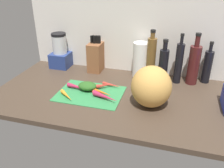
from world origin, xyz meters
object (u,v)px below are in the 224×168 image
(carrot_5, at_px, (102,92))
(paper_towel_roll, at_px, (141,60))
(carrot_0, at_px, (79,87))
(bottle_2, at_px, (179,63))
(carrot_4, at_px, (102,95))
(winter_squash, at_px, (151,87))
(bottle_0, at_px, (151,58))
(bottle_3, at_px, (194,64))
(knife_block, at_px, (96,56))
(bottle_1, at_px, (163,64))
(carrot_6, at_px, (67,95))
(carrot_2, at_px, (105,97))
(carrot_1, at_px, (112,85))
(carrot_3, at_px, (101,86))
(cutting_board, at_px, (90,93))
(blender_appliance, at_px, (60,53))
(bottle_4, at_px, (207,66))

(carrot_5, relative_size, paper_towel_roll, 0.55)
(carrot_0, distance_m, bottle_2, 0.67)
(carrot_4, xyz_separation_m, winter_squash, (0.29, 0.00, 0.10))
(carrot_0, bearing_deg, carrot_4, -16.61)
(winter_squash, xyz_separation_m, paper_towel_roll, (-0.12, 0.37, 0.01))
(bottle_0, xyz_separation_m, bottle_3, (0.28, -0.01, -0.01))
(knife_block, bearing_deg, bottle_3, -2.33)
(carrot_5, relative_size, bottle_1, 0.47)
(carrot_0, xyz_separation_m, carrot_4, (0.17, -0.05, -0.00))
(bottle_3, bearing_deg, paper_towel_roll, 177.28)
(carrot_0, bearing_deg, carrot_6, -105.02)
(carrot_4, height_order, bottle_1, bottle_1)
(carrot_5, height_order, winter_squash, winter_squash)
(carrot_5, height_order, knife_block, knife_block)
(bottle_2, bearing_deg, carrot_4, -140.64)
(winter_squash, relative_size, bottle_1, 0.81)
(winter_squash, height_order, bottle_0, bottle_0)
(carrot_2, xyz_separation_m, bottle_0, (0.21, 0.39, 0.13))
(bottle_0, bearing_deg, carrot_1, -134.55)
(carrot_3, relative_size, bottle_1, 0.46)
(cutting_board, distance_m, carrot_6, 0.15)
(carrot_4, bearing_deg, carrot_1, 80.97)
(carrot_1, xyz_separation_m, winter_squash, (0.27, -0.15, 0.10))
(carrot_4, relative_size, knife_block, 0.53)
(winter_squash, xyz_separation_m, blender_appliance, (-0.75, 0.38, -0.00))
(bottle_0, bearing_deg, bottle_3, -1.07)
(blender_appliance, xyz_separation_m, paper_towel_roll, (0.62, -0.01, 0.01))
(winter_squash, height_order, bottle_1, bottle_1)
(carrot_1, relative_size, bottle_2, 0.39)
(carrot_3, height_order, carrot_4, carrot_3)
(carrot_4, distance_m, winter_squash, 0.30)
(carrot_6, bearing_deg, blender_appliance, 120.11)
(carrot_3, height_order, bottle_3, bottle_3)
(carrot_0, bearing_deg, carrot_2, -20.01)
(carrot_2, xyz_separation_m, winter_squash, (0.26, 0.02, 0.09))
(carrot_6, distance_m, bottle_0, 0.62)
(paper_towel_roll, xyz_separation_m, bottle_3, (0.35, -0.02, 0.01))
(carrot_4, bearing_deg, carrot_2, -36.43)
(carrot_3, bearing_deg, carrot_2, -62.86)
(carrot_3, bearing_deg, bottle_0, 43.28)
(bottle_0, bearing_deg, knife_block, 176.81)
(bottle_4, bearing_deg, paper_towel_roll, -176.45)
(carrot_0, xyz_separation_m, winter_squash, (0.46, -0.05, 0.09))
(carrot_6, xyz_separation_m, bottle_3, (0.72, 0.42, 0.12))
(carrot_0, relative_size, carrot_1, 1.25)
(carrot_2, xyz_separation_m, carrot_5, (-0.04, 0.06, -0.01))
(cutting_board, distance_m, winter_squash, 0.39)
(carrot_6, distance_m, winter_squash, 0.50)
(bottle_0, height_order, bottle_4, bottle_0)
(carrot_1, relative_size, bottle_4, 0.47)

